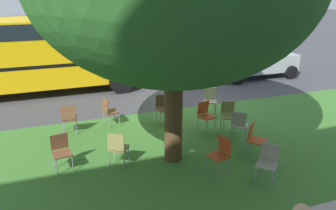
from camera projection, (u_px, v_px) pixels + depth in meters
name	position (u px, v px, depth m)	size (l,w,h in m)	color
ground	(192.00, 105.00, 12.19)	(80.00, 80.00, 0.00)	#424247
grass_verge	(238.00, 142.00, 9.35)	(48.00, 6.00, 0.01)	#3D752D
chair_0	(210.00, 99.00, 11.25)	(0.54, 0.55, 0.88)	beige
chair_1	(205.00, 114.00, 9.97)	(0.51, 0.51, 0.88)	#C64C1E
chair_2	(255.00, 137.00, 8.43)	(0.59, 0.59, 0.88)	#C64C1E
chair_3	(221.00, 152.00, 7.70)	(0.52, 0.51, 0.88)	#C64C1E
chair_4	(109.00, 110.00, 10.26)	(0.51, 0.50, 0.88)	brown
chair_5	(61.00, 149.00, 7.82)	(0.48, 0.49, 0.88)	brown
chair_6	(163.00, 106.00, 10.57)	(0.45, 0.46, 0.88)	brown
chair_7	(268.00, 160.00, 7.36)	(0.59, 0.59, 0.88)	#ADA393
chair_8	(228.00, 114.00, 9.97)	(0.52, 0.52, 0.88)	olive
chair_9	(118.00, 146.00, 7.96)	(0.57, 0.57, 0.88)	olive
chair_10	(69.00, 117.00, 9.72)	(0.46, 0.47, 0.88)	brown
chair_11	(239.00, 124.00, 9.26)	(0.59, 0.59, 0.88)	#ADA393
parked_car	(256.00, 59.00, 15.57)	(3.70, 1.92, 1.65)	#ADB2B7
school_bus	(9.00, 50.00, 12.79)	(10.40, 2.80, 2.88)	yellow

